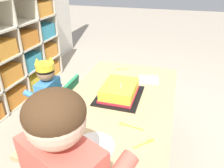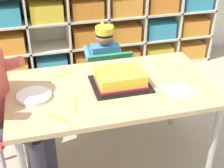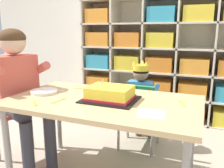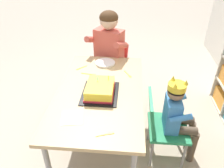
{
  "view_description": "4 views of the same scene",
  "coord_description": "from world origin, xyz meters",
  "px_view_note": "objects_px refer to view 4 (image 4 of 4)",
  "views": [
    {
      "loc": [
        -1.19,
        -0.31,
        1.37
      ],
      "look_at": [
        0.05,
        0.06,
        0.69
      ],
      "focal_mm": 34.81,
      "sensor_mm": 36.0,
      "label": 1
    },
    {
      "loc": [
        -0.42,
        -1.59,
        1.58
      ],
      "look_at": [
        -0.0,
        0.01,
        0.61
      ],
      "focal_mm": 50.88,
      "sensor_mm": 36.0,
      "label": 2
    },
    {
      "loc": [
        0.61,
        -1.35,
        1.04
      ],
      "look_at": [
        0.06,
        0.03,
        0.71
      ],
      "focal_mm": 37.58,
      "sensor_mm": 36.0,
      "label": 3
    },
    {
      "loc": [
        1.51,
        0.23,
        1.66
      ],
      "look_at": [
        0.03,
        0.1,
        0.69
      ],
      "focal_mm": 35.73,
      "sensor_mm": 36.0,
      "label": 4
    }
  ],
  "objects_px": {
    "classroom_chair_blue": "(161,123)",
    "classroom_chair_adult_side": "(111,64)",
    "fork_by_napkin": "(128,74)",
    "child_with_crown": "(177,112)",
    "fork_scattered_mid_table": "(81,68)",
    "fork_beside_plate_stack": "(106,134)",
    "fork_near_cake_tray": "(90,74)",
    "adult_helper_seated": "(106,50)",
    "activity_table": "(100,95)",
    "birthday_cake_on_tray": "(100,90)",
    "paper_plate_stack": "(105,63)"
  },
  "relations": [
    {
      "from": "classroom_chair_blue",
      "to": "classroom_chair_adult_side",
      "type": "relative_size",
      "value": 0.92
    },
    {
      "from": "classroom_chair_blue",
      "to": "fork_by_napkin",
      "type": "height_order",
      "value": "classroom_chair_blue"
    },
    {
      "from": "classroom_chair_blue",
      "to": "child_with_crown",
      "type": "distance_m",
      "value": 0.17
    },
    {
      "from": "classroom_chair_adult_side",
      "to": "fork_scattered_mid_table",
      "type": "xyz_separation_m",
      "value": [
        0.41,
        -0.26,
        0.17
      ]
    },
    {
      "from": "fork_beside_plate_stack",
      "to": "fork_near_cake_tray",
      "type": "relative_size",
      "value": 0.84
    },
    {
      "from": "fork_beside_plate_stack",
      "to": "classroom_chair_adult_side",
      "type": "bearing_deg",
      "value": -107.04
    },
    {
      "from": "classroom_chair_blue",
      "to": "fork_near_cake_tray",
      "type": "height_order",
      "value": "classroom_chair_blue"
    },
    {
      "from": "classroom_chair_adult_side",
      "to": "classroom_chair_blue",
      "type": "bearing_deg",
      "value": -37.11
    },
    {
      "from": "child_with_crown",
      "to": "fork_by_napkin",
      "type": "height_order",
      "value": "child_with_crown"
    },
    {
      "from": "child_with_crown",
      "to": "fork_scattered_mid_table",
      "type": "bearing_deg",
      "value": 62.69
    },
    {
      "from": "adult_helper_seated",
      "to": "fork_beside_plate_stack",
      "type": "distance_m",
      "value": 1.17
    },
    {
      "from": "activity_table",
      "to": "classroom_chair_blue",
      "type": "xyz_separation_m",
      "value": [
        0.09,
        0.53,
        -0.2
      ]
    },
    {
      "from": "classroom_chair_adult_side",
      "to": "birthday_cake_on_tray",
      "type": "relative_size",
      "value": 1.94
    },
    {
      "from": "fork_by_napkin",
      "to": "fork_scattered_mid_table",
      "type": "xyz_separation_m",
      "value": [
        -0.08,
        -0.46,
        0.0
      ]
    },
    {
      "from": "activity_table",
      "to": "paper_plate_stack",
      "type": "height_order",
      "value": "paper_plate_stack"
    },
    {
      "from": "fork_beside_plate_stack",
      "to": "fork_by_napkin",
      "type": "relative_size",
      "value": 1.02
    },
    {
      "from": "adult_helper_seated",
      "to": "fork_near_cake_tray",
      "type": "xyz_separation_m",
      "value": [
        0.42,
        -0.11,
        -0.06
      ]
    },
    {
      "from": "activity_table",
      "to": "fork_scattered_mid_table",
      "type": "distance_m",
      "value": 0.43
    },
    {
      "from": "paper_plate_stack",
      "to": "fork_beside_plate_stack",
      "type": "bearing_deg",
      "value": 6.75
    },
    {
      "from": "activity_table",
      "to": "classroom_chair_blue",
      "type": "relative_size",
      "value": 2.02
    },
    {
      "from": "activity_table",
      "to": "classroom_chair_blue",
      "type": "bearing_deg",
      "value": 79.95
    },
    {
      "from": "classroom_chair_blue",
      "to": "classroom_chair_adult_side",
      "type": "height_order",
      "value": "classroom_chair_adult_side"
    },
    {
      "from": "fork_beside_plate_stack",
      "to": "birthday_cake_on_tray",
      "type": "bearing_deg",
      "value": -98.37
    },
    {
      "from": "classroom_chair_blue",
      "to": "adult_helper_seated",
      "type": "bearing_deg",
      "value": 35.46
    },
    {
      "from": "fork_scattered_mid_table",
      "to": "fork_beside_plate_stack",
      "type": "bearing_deg",
      "value": -113.99
    },
    {
      "from": "classroom_chair_adult_side",
      "to": "fork_scattered_mid_table",
      "type": "relative_size",
      "value": 6.78
    },
    {
      "from": "classroom_chair_adult_side",
      "to": "fork_near_cake_tray",
      "type": "distance_m",
      "value": 0.57
    },
    {
      "from": "classroom_chair_blue",
      "to": "fork_scattered_mid_table",
      "type": "relative_size",
      "value": 6.23
    },
    {
      "from": "classroom_chair_blue",
      "to": "classroom_chair_adult_side",
      "type": "xyz_separation_m",
      "value": [
        -0.87,
        -0.51,
        0.08
      ]
    },
    {
      "from": "child_with_crown",
      "to": "fork_near_cake_tray",
      "type": "xyz_separation_m",
      "value": [
        -0.34,
        -0.77,
        0.12
      ]
    },
    {
      "from": "child_with_crown",
      "to": "adult_helper_seated",
      "type": "distance_m",
      "value": 1.02
    },
    {
      "from": "child_with_crown",
      "to": "birthday_cake_on_tray",
      "type": "distance_m",
      "value": 0.65
    },
    {
      "from": "classroom_chair_adult_side",
      "to": "paper_plate_stack",
      "type": "relative_size",
      "value": 3.43
    },
    {
      "from": "classroom_chair_adult_side",
      "to": "paper_plate_stack",
      "type": "height_order",
      "value": "classroom_chair_adult_side"
    },
    {
      "from": "classroom_chair_blue",
      "to": "fork_beside_plate_stack",
      "type": "relative_size",
      "value": 5.17
    },
    {
      "from": "fork_near_cake_tray",
      "to": "classroom_chair_adult_side",
      "type": "bearing_deg",
      "value": -98.18
    },
    {
      "from": "paper_plate_stack",
      "to": "fork_near_cake_tray",
      "type": "height_order",
      "value": "paper_plate_stack"
    },
    {
      "from": "fork_scattered_mid_table",
      "to": "fork_by_napkin",
      "type": "bearing_deg",
      "value": -56.1
    },
    {
      "from": "classroom_chair_blue",
      "to": "fork_near_cake_tray",
      "type": "bearing_deg",
      "value": 62.47
    },
    {
      "from": "fork_near_cake_tray",
      "to": "paper_plate_stack",
      "type": "bearing_deg",
      "value": -111.68
    },
    {
      "from": "activity_table",
      "to": "fork_beside_plate_stack",
      "type": "relative_size",
      "value": 10.44
    },
    {
      "from": "classroom_chair_adult_side",
      "to": "birthday_cake_on_tray",
      "type": "bearing_deg",
      "value": -68.41
    },
    {
      "from": "activity_table",
      "to": "adult_helper_seated",
      "type": "relative_size",
      "value": 1.18
    },
    {
      "from": "adult_helper_seated",
      "to": "birthday_cake_on_tray",
      "type": "bearing_deg",
      "value": -65.27
    },
    {
      "from": "child_with_crown",
      "to": "classroom_chair_blue",
      "type": "bearing_deg",
      "value": 89.99
    },
    {
      "from": "paper_plate_stack",
      "to": "fork_scattered_mid_table",
      "type": "height_order",
      "value": "paper_plate_stack"
    },
    {
      "from": "classroom_chair_blue",
      "to": "activity_table",
      "type": "bearing_deg",
      "value": 79.88
    },
    {
      "from": "classroom_chair_blue",
      "to": "fork_near_cake_tray",
      "type": "distance_m",
      "value": 0.78
    },
    {
      "from": "birthday_cake_on_tray",
      "to": "fork_by_napkin",
      "type": "bearing_deg",
      "value": 145.88
    },
    {
      "from": "fork_near_cake_tray",
      "to": "fork_by_napkin",
      "type": "bearing_deg",
      "value": -167.87
    }
  ]
}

